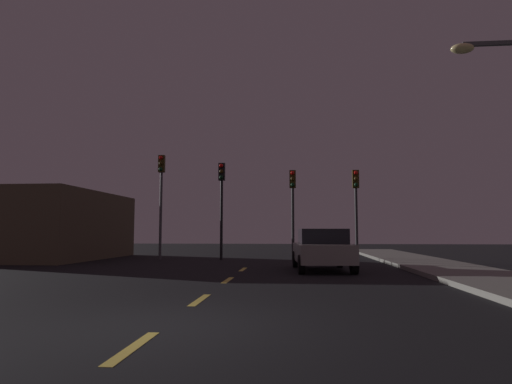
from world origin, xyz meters
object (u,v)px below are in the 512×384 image
traffic_signal_center_right (293,197)px  car_stopped_ahead (322,249)px  traffic_signal_center_left (222,192)px  traffic_signal_far_right (356,196)px  traffic_signal_far_left (161,187)px

traffic_signal_center_right → car_stopped_ahead: bearing=-79.3°
traffic_signal_center_left → traffic_signal_far_right: traffic_signal_center_left is taller
traffic_signal_center_left → traffic_signal_center_right: bearing=-0.0°
traffic_signal_center_right → traffic_signal_center_left: bearing=180.0°
traffic_signal_far_right → traffic_signal_center_left: bearing=180.0°
traffic_signal_center_left → traffic_signal_far_right: size_ratio=1.10×
traffic_signal_far_right → car_stopped_ahead: traffic_signal_far_right is taller
traffic_signal_center_left → traffic_signal_center_right: traffic_signal_center_left is taller
traffic_signal_center_right → car_stopped_ahead: (1.10, -5.80, -2.42)m
traffic_signal_far_left → traffic_signal_center_left: traffic_signal_far_left is taller
traffic_signal_center_left → traffic_signal_far_right: 6.80m
traffic_signal_center_right → car_stopped_ahead: 6.38m
traffic_signal_center_right → traffic_signal_far_right: traffic_signal_center_right is taller
car_stopped_ahead → traffic_signal_far_left: bearing=143.8°
traffic_signal_far_left → traffic_signal_center_right: size_ratio=1.19×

